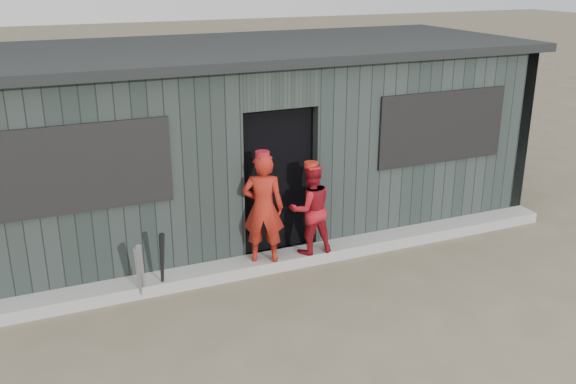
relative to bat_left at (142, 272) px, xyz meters
name	(u,v)px	position (x,y,z in m)	size (l,w,h in m)	color
ground	(356,334)	(1.90, -1.59, -0.38)	(80.00, 80.00, 0.00)	brown
curb	(287,259)	(1.90, 0.23, -0.30)	(8.00, 0.36, 0.15)	gray
bat_left	(142,272)	(0.00, 0.00, 0.00)	(0.07, 0.07, 0.77)	#93939B
bat_mid	(139,274)	(-0.04, -0.01, -0.01)	(0.07, 0.07, 0.73)	gray
bat_right	(162,263)	(0.24, 0.03, 0.04)	(0.07, 0.07, 0.86)	black
player_red_left	(263,208)	(1.55, 0.18, 0.47)	(0.51, 0.33, 1.40)	maroon
player_red_right	(310,209)	(2.20, 0.18, 0.37)	(0.58, 0.45, 1.19)	maroon
player_grey_back	(299,205)	(2.32, 0.81, 0.17)	(0.54, 0.35, 1.10)	#B0B0B0
dugout	(241,138)	(1.90, 1.91, 0.91)	(8.30, 3.30, 2.62)	black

